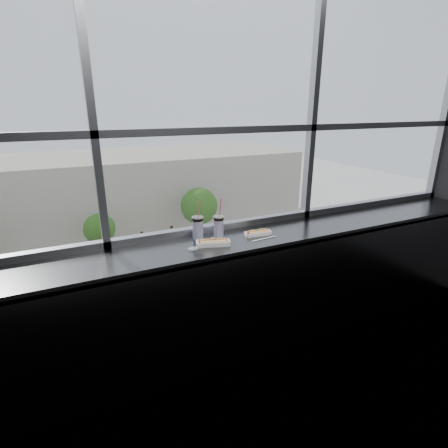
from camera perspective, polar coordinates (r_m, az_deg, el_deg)
name	(u,v)px	position (r m, az deg, el deg)	size (l,w,h in m)	color
wall_back_lower	(218,282)	(3.49, -0.92, -9.45)	(6.00, 6.00, 0.00)	black
window_glass	(216,93)	(3.09, -1.27, 20.62)	(6.00, 6.00, 0.00)	silver
window_mullions	(217,93)	(3.08, -1.10, 20.63)	(6.00, 0.08, 2.40)	gray
counter	(231,242)	(3.04, 1.17, -3.03)	(6.00, 0.55, 0.06)	#555555
counter_fascia	(244,309)	(3.08, 3.28, -13.66)	(6.00, 0.04, 1.04)	#555555
hotdog_tray_left	(213,242)	(2.89, -1.79, -3.02)	(0.29, 0.17, 0.07)	white
hotdog_tray_right	(258,233)	(3.13, 5.56, -1.42)	(0.24, 0.10, 0.06)	white
soda_cup_left	(198,226)	(3.03, -4.30, -0.40)	(0.10, 0.10, 0.37)	white
soda_cup_right	(219,225)	(3.07, -0.88, -0.22)	(0.10, 0.10, 0.35)	white
loose_straw	(264,239)	(3.05, 6.52, -2.42)	(0.01, 0.01, 0.24)	white
wrapper	(194,248)	(2.82, -5.00, -4.00)	(0.10, 0.07, 0.02)	silver
plaza_ground	(78,215)	(48.16, -22.80, 1.38)	(120.00, 120.00, 0.00)	beige
street_asphalt	(100,305)	(26.36, -19.53, -12.39)	(80.00, 10.00, 0.06)	black
far_sidewalk	(89,261)	(33.53, -21.14, -5.71)	(80.00, 6.00, 0.04)	beige
far_building	(76,194)	(41.85, -23.01, 4.58)	(50.00, 14.00, 8.00)	#ADA590
car_near_d	(227,294)	(24.16, 0.45, -11.38)	(6.00, 2.50, 2.00)	white
car_far_b	(124,262)	(29.61, -15.98, -5.98)	(6.61, 2.75, 2.20)	#933902
car_near_e	(285,281)	(26.36, 9.95, -9.08)	(5.67, 2.36, 1.89)	navy
car_near_c	(122,319)	(22.47, -16.25, -14.68)	(6.17, 2.57, 2.06)	#B50B27
car_far_c	(218,245)	(31.73, -1.06, -3.40)	(6.94, 2.89, 2.31)	white
pedestrian_a	(24,261)	(33.48, -29.80, -5.26)	(0.83, 0.62, 1.87)	#66605B
pedestrian_c	(143,238)	(34.52, -13.16, -2.30)	(0.92, 0.69, 2.07)	#66605B
pedestrian_d	(171,233)	(34.99, -8.60, -1.50)	(1.02, 0.77, 2.30)	#66605B
pedestrian_b	(71,254)	(32.51, -23.65, -4.57)	(1.02, 0.77, 2.30)	#66605B
tree_center	(99,229)	(32.57, -19.67, -0.76)	(2.75, 2.75, 4.30)	#47382B
tree_right	(199,206)	(34.31, -4.08, 2.92)	(3.63, 3.63, 5.67)	#47382B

